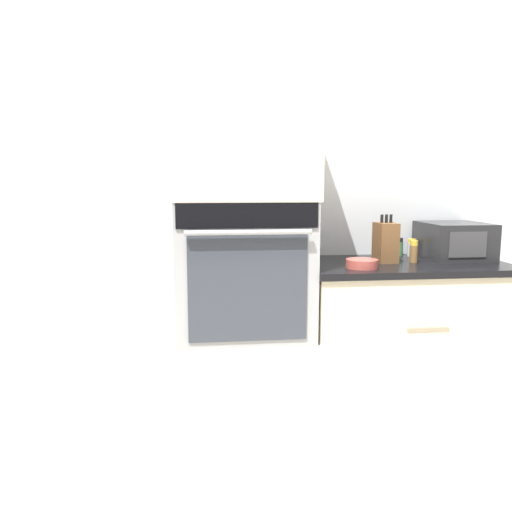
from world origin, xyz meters
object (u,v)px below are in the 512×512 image
(condiment_jar_near, at_px, (414,252))
(condiment_jar_far, at_px, (412,248))
(knife_block, at_px, (386,242))
(microwave, at_px, (454,241))
(condiment_jar_mid, at_px, (399,247))
(wall_oven, at_px, (242,267))
(bowl, at_px, (362,264))

(condiment_jar_near, height_order, condiment_jar_far, condiment_jar_near)
(knife_block, bearing_deg, condiment_jar_near, -12.07)
(microwave, bearing_deg, condiment_jar_far, 153.56)
(condiment_jar_mid, bearing_deg, microwave, -28.95)
(wall_oven, xyz_separation_m, microwave, (1.22, 0.10, 0.11))
(wall_oven, relative_size, condiment_jar_near, 5.81)
(bowl, distance_m, condiment_jar_far, 0.56)
(knife_block, xyz_separation_m, condiment_jar_mid, (0.17, 0.23, -0.06))
(bowl, xyz_separation_m, condiment_jar_near, (0.34, 0.15, 0.04))
(microwave, bearing_deg, condiment_jar_mid, 151.05)
(condiment_jar_far, bearing_deg, wall_oven, -168.61)
(bowl, relative_size, condiment_jar_near, 1.35)
(condiment_jar_mid, xyz_separation_m, condiment_jar_far, (0.06, -0.05, -0.00))
(bowl, height_order, condiment_jar_mid, condiment_jar_mid)
(microwave, distance_m, condiment_jar_far, 0.23)
(microwave, relative_size, condiment_jar_mid, 3.55)
(wall_oven, height_order, condiment_jar_mid, wall_oven)
(knife_block, bearing_deg, bowl, -136.90)
(bowl, relative_size, condiment_jar_mid, 1.53)
(knife_block, xyz_separation_m, bowl, (-0.19, -0.18, -0.09))
(condiment_jar_far, bearing_deg, condiment_jar_near, -111.54)
(microwave, bearing_deg, wall_oven, -175.14)
(condiment_jar_far, bearing_deg, knife_block, -141.91)
(knife_block, distance_m, bowl, 0.27)
(condiment_jar_far, bearing_deg, bowl, -139.58)
(condiment_jar_mid, bearing_deg, bowl, -131.59)
(knife_block, relative_size, condiment_jar_far, 2.51)
(knife_block, relative_size, condiment_jar_mid, 2.46)
(microwave, bearing_deg, knife_block, -169.42)
(condiment_jar_near, bearing_deg, wall_oven, 179.41)
(microwave, distance_m, condiment_jar_mid, 0.31)
(microwave, xyz_separation_m, condiment_jar_far, (-0.20, 0.10, -0.05))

